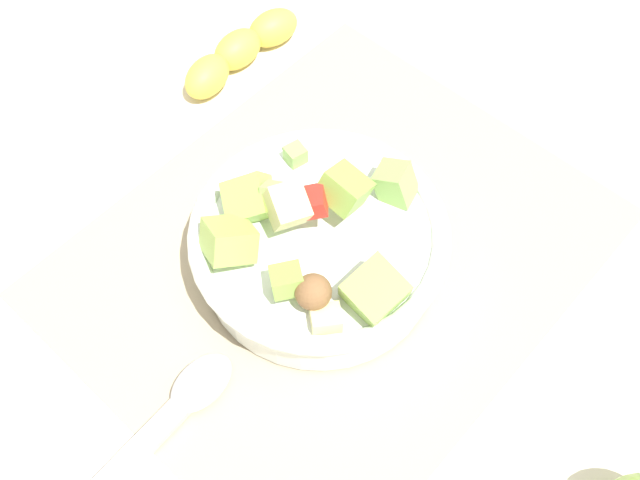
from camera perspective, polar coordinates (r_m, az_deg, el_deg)
name	(u,v)px	position (r m, az deg, el deg)	size (l,w,h in m)	color
ground_plane	(333,254)	(0.65, 1.01, -1.05)	(2.40, 2.40, 0.00)	silver
placemat	(333,252)	(0.65, 1.02, -0.91)	(0.44, 0.36, 0.01)	tan
salad_bowl	(319,244)	(0.61, -0.05, -0.33)	(0.21, 0.21, 0.10)	white
serving_spoon	(164,422)	(0.59, -11.77, -13.39)	(0.21, 0.04, 0.01)	#B7B7BC
banana_whole	(240,51)	(0.78, -6.10, 14.08)	(0.15, 0.05, 0.04)	yellow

